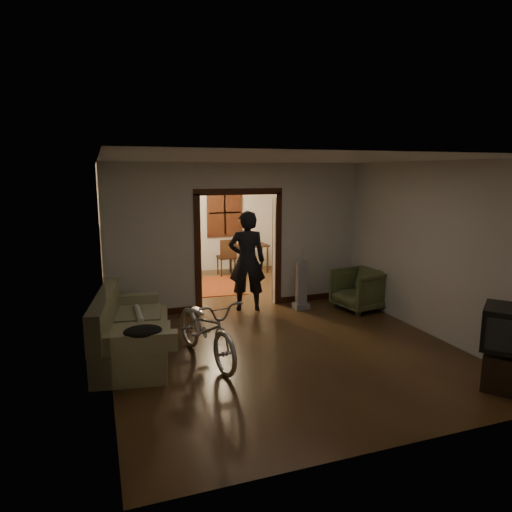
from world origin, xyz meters
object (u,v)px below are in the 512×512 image
person (247,261)px  desk (249,259)px  armchair (359,290)px  sofa (133,324)px  locker (152,247)px  bicycle (206,328)px

person → desk: bearing=-93.6°
armchair → desk: (-0.97, 3.83, -0.03)m
person → sofa: bearing=51.0°
desk → locker: bearing=-164.8°
bicycle → desk: (2.38, 5.23, -0.10)m
locker → sofa: bearing=-91.6°
armchair → desk: armchair is taller
armchair → locker: size_ratio=0.54×
bicycle → armchair: bicycle is taller
person → locker: size_ratio=1.20×
bicycle → person: person is taller
sofa → desk: bearing=63.8°
sofa → armchair: bearing=20.8°
person → bicycle: bearing=73.8°
locker → desk: (2.48, -0.14, -0.43)m
person → desk: 3.36m
sofa → desk: 5.79m
bicycle → locker: bearing=79.6°
sofa → person: 2.81m
sofa → locker: size_ratio=1.31×
sofa → locker: locker is taller
bicycle → desk: bicycle is taller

